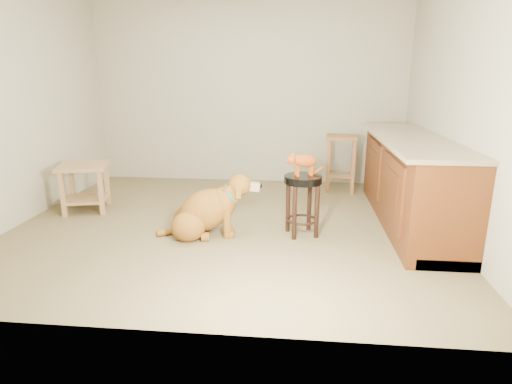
# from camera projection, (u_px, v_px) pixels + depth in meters

# --- Properties ---
(floor) EXTENTS (4.50, 4.00, 0.01)m
(floor) POSITION_uv_depth(u_px,v_px,m) (228.00, 225.00, 4.62)
(floor) COLOR brown
(floor) RESTS_ON ground
(room_shell) EXTENTS (4.54, 4.04, 2.62)m
(room_shell) POSITION_uv_depth(u_px,v_px,m) (225.00, 63.00, 4.17)
(room_shell) COLOR #A09A81
(room_shell) RESTS_ON ground
(cabinet_run) EXTENTS (0.70, 2.56, 0.94)m
(cabinet_run) POSITION_uv_depth(u_px,v_px,m) (410.00, 183.00, 4.61)
(cabinet_run) COLOR #51260E
(cabinet_run) RESTS_ON ground
(padded_stool) EXTENTS (0.40, 0.40, 0.61)m
(padded_stool) POSITION_uv_depth(u_px,v_px,m) (303.00, 193.00, 4.23)
(padded_stool) COLOR black
(padded_stool) RESTS_ON ground
(wood_stool) EXTENTS (0.45, 0.45, 0.76)m
(wood_stool) POSITION_uv_depth(u_px,v_px,m) (341.00, 162.00, 5.88)
(wood_stool) COLOR brown
(wood_stool) RESTS_ON ground
(side_table) EXTENTS (0.66, 0.66, 0.56)m
(side_table) POSITION_uv_depth(u_px,v_px,m) (85.00, 180.00, 5.01)
(side_table) COLOR #9D7348
(side_table) RESTS_ON ground
(golden_retriever) EXTENTS (1.05, 0.57, 0.67)m
(golden_retriever) POSITION_uv_depth(u_px,v_px,m) (206.00, 212.00, 4.25)
(golden_retriever) COLOR brown
(golden_retriever) RESTS_ON ground
(tabby_kitten) EXTENTS (0.38, 0.25, 0.26)m
(tabby_kitten) POSITION_uv_depth(u_px,v_px,m) (303.00, 161.00, 4.15)
(tabby_kitten) COLOR #87370D
(tabby_kitten) RESTS_ON padded_stool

